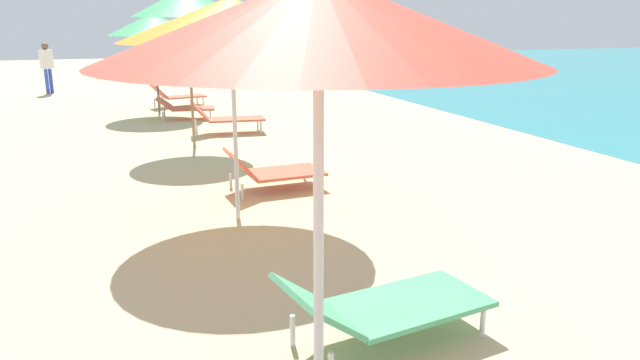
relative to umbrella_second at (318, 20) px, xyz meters
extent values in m
cylinder|color=silver|center=(0.00, 0.00, -1.24)|extent=(0.05, 0.05, 2.10)
cone|color=#E54C38|center=(0.00, 0.00, 0.00)|extent=(1.97, 1.97, 0.39)
cube|color=#4CA572|center=(1.08, 1.05, -2.03)|extent=(1.24, 0.83, 0.04)
cube|color=#4CA572|center=(0.31, 0.93, -1.86)|extent=(0.52, 0.71, 0.33)
cylinder|color=silver|center=(1.50, 1.40, -2.17)|extent=(0.04, 0.04, 0.24)
cylinder|color=silver|center=(1.59, 0.85, -2.17)|extent=(0.04, 0.04, 0.24)
cylinder|color=silver|center=(0.22, 1.20, -2.17)|extent=(0.04, 0.04, 0.24)
cylinder|color=silver|center=(0.44, 4.11, -1.26)|extent=(0.05, 0.05, 2.04)
cone|color=orange|center=(0.44, 4.11, -0.01)|extent=(2.45, 2.45, 0.47)
cube|color=#D8593F|center=(1.35, 5.21, -2.06)|extent=(1.04, 0.75, 0.04)
cube|color=#D8593F|center=(0.70, 5.17, -1.88)|extent=(0.35, 0.70, 0.35)
cylinder|color=silver|center=(1.73, 5.52, -2.18)|extent=(0.04, 0.04, 0.21)
cylinder|color=silver|center=(1.76, 4.94, -2.18)|extent=(0.04, 0.04, 0.21)
cylinder|color=silver|center=(0.63, 5.46, -2.18)|extent=(0.04, 0.04, 0.21)
cylinder|color=silver|center=(0.66, 4.87, -2.18)|extent=(0.04, 0.04, 0.21)
cylinder|color=olive|center=(0.53, 8.36, -1.13)|extent=(0.05, 0.05, 2.31)
cone|color=#3FB266|center=(0.53, 8.36, 0.27)|extent=(1.91, 1.91, 0.50)
cube|color=#D8593F|center=(1.57, 9.56, -2.00)|extent=(1.20, 0.69, 0.04)
cube|color=#D8593F|center=(0.84, 9.64, -1.80)|extent=(0.42, 0.61, 0.39)
cylinder|color=silver|center=(2.07, 9.75, -2.15)|extent=(0.04, 0.04, 0.27)
cylinder|color=silver|center=(2.02, 9.28, -2.15)|extent=(0.04, 0.04, 0.27)
cylinder|color=silver|center=(0.78, 9.89, -2.15)|extent=(0.04, 0.04, 0.27)
cylinder|color=silver|center=(0.73, 9.41, -2.15)|extent=(0.04, 0.04, 0.27)
cylinder|color=#4C4C51|center=(0.28, 12.60, -1.34)|extent=(0.05, 0.05, 1.90)
cone|color=#3FB266|center=(0.28, 12.60, -0.13)|extent=(2.13, 2.13, 0.52)
sphere|color=#4C4C51|center=(0.28, 12.60, 0.16)|extent=(0.06, 0.06, 0.06)
cube|color=#D8593F|center=(1.07, 13.93, -2.04)|extent=(1.16, 0.77, 0.04)
cube|color=#D8593F|center=(0.39, 13.79, -1.85)|extent=(0.46, 0.62, 0.36)
cylinder|color=silver|center=(1.45, 14.25, -2.17)|extent=(0.04, 0.04, 0.23)
cylinder|color=silver|center=(1.54, 13.80, -2.17)|extent=(0.04, 0.04, 0.23)
cylinder|color=silver|center=(0.28, 14.00, -2.17)|extent=(0.04, 0.04, 0.23)
cylinder|color=silver|center=(0.38, 13.55, -2.17)|extent=(0.04, 0.04, 0.23)
cube|color=#D8593F|center=(0.98, 11.65, -2.04)|extent=(1.07, 0.77, 0.04)
cube|color=#D8593F|center=(0.34, 11.75, -1.89)|extent=(0.45, 0.67, 0.29)
cylinder|color=silver|center=(1.41, 11.84, -2.17)|extent=(0.04, 0.04, 0.23)
cylinder|color=silver|center=(1.33, 11.33, -2.17)|extent=(0.04, 0.04, 0.23)
cylinder|color=silver|center=(0.35, 12.01, -2.17)|extent=(0.04, 0.04, 0.23)
cylinder|color=silver|center=(0.27, 11.50, -2.17)|extent=(0.04, 0.04, 0.23)
cylinder|color=#334CB2|center=(-2.53, 18.17, -1.90)|extent=(0.11, 0.11, 0.77)
cylinder|color=#334CB2|center=(-2.64, 18.04, -1.90)|extent=(0.11, 0.11, 0.77)
cube|color=silver|center=(-2.58, 18.10, -1.22)|extent=(0.40, 0.42, 0.58)
sphere|color=brown|center=(-2.58, 18.10, -0.83)|extent=(0.21, 0.21, 0.21)
camera|label=1|loc=(-0.88, -2.51, 0.01)|focal=33.55mm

